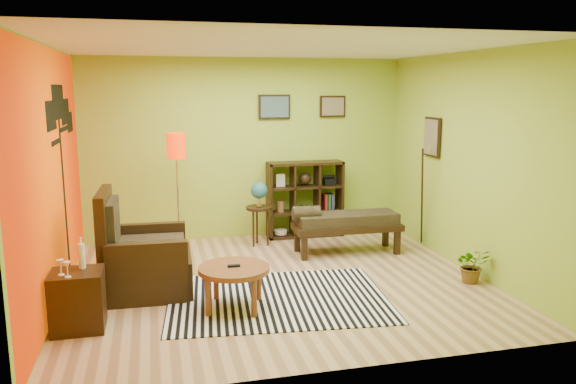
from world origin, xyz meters
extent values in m
plane|color=tan|center=(0.00, 0.00, 0.00)|extent=(5.00, 5.00, 0.00)
cube|color=#9ABC36|center=(0.00, 2.25, 1.40)|extent=(5.00, 0.04, 2.80)
cube|color=#9ABC36|center=(0.00, -2.25, 1.40)|extent=(5.00, 0.04, 2.80)
cube|color=#9ABC36|center=(-2.50, 0.00, 1.40)|extent=(0.04, 4.50, 2.80)
cube|color=#9ABC36|center=(2.50, 0.00, 1.40)|extent=(0.04, 4.50, 2.80)
cube|color=white|center=(0.00, 0.00, 2.80)|extent=(5.00, 4.50, 0.04)
cube|color=#FF5000|center=(-2.48, 0.00, 1.40)|extent=(0.01, 4.45, 2.75)
cube|color=black|center=(-2.46, 0.55, 1.05)|extent=(0.01, 0.14, 2.10)
cube|color=black|center=(-2.46, 0.05, 2.05)|extent=(0.01, 0.65, 0.32)
cube|color=black|center=(-2.46, 0.60, 2.18)|extent=(0.01, 0.85, 0.40)
cube|color=black|center=(-2.46, 1.10, 2.05)|extent=(0.01, 0.70, 0.32)
cube|color=black|center=(-2.46, 1.45, 1.90)|extent=(0.01, 0.50, 0.26)
cube|color=black|center=(0.45, 2.22, 2.05)|extent=(0.50, 0.03, 0.38)
cube|color=slate|center=(0.45, 2.19, 2.05)|extent=(0.44, 0.01, 0.32)
cube|color=black|center=(1.40, 2.22, 2.05)|extent=(0.42, 0.03, 0.34)
cube|color=#8C815B|center=(1.40, 2.19, 2.05)|extent=(0.36, 0.01, 0.28)
cube|color=black|center=(2.47, 0.90, 1.65)|extent=(0.03, 0.44, 0.56)
cube|color=#8C815B|center=(2.44, 0.90, 1.65)|extent=(0.01, 0.38, 0.50)
cylinder|color=black|center=(2.35, 0.90, 0.78)|extent=(0.23, 0.34, 1.46)
cone|color=silver|center=(2.35, 0.75, 1.52)|extent=(0.08, 0.09, 0.16)
cube|color=white|center=(-0.13, -0.55, 0.01)|extent=(2.60, 2.02, 0.01)
cylinder|color=brown|center=(-0.64, -0.70, 0.44)|extent=(0.76, 0.76, 0.05)
cylinder|color=brown|center=(-0.34, -0.54, 0.21)|extent=(0.06, 0.06, 0.41)
cylinder|color=brown|center=(-0.80, -0.40, 0.21)|extent=(0.06, 0.06, 0.41)
cylinder|color=brown|center=(-0.47, -1.00, 0.21)|extent=(0.06, 0.06, 0.41)
cylinder|color=brown|center=(-0.93, -0.86, 0.21)|extent=(0.06, 0.06, 0.41)
cube|color=black|center=(-0.64, -0.70, 0.48)|extent=(0.13, 0.05, 0.02)
cube|color=black|center=(-1.52, 0.06, 0.22)|extent=(0.99, 0.97, 0.44)
cube|color=black|center=(-1.99, 0.07, 0.61)|extent=(0.14, 0.95, 1.21)
cube|color=black|center=(-1.54, -0.39, 0.35)|extent=(0.88, 0.13, 0.70)
cube|color=black|center=(-1.51, 0.51, 0.35)|extent=(0.88, 0.13, 0.70)
cube|color=#F3CE75|center=(-1.49, 0.06, 0.52)|extent=(0.79, 0.77, 0.15)
cube|color=#F3CE75|center=(-1.90, 0.07, 0.83)|extent=(0.12, 0.71, 0.55)
cube|color=black|center=(-2.20, -0.86, 0.29)|extent=(0.50, 0.45, 0.59)
cylinder|color=white|center=(-2.15, -0.76, 0.71)|extent=(0.07, 0.07, 0.25)
cylinder|color=white|center=(-2.15, -0.76, 0.87)|extent=(0.02, 0.02, 0.07)
cylinder|color=white|center=(-2.32, -0.94, 0.59)|extent=(0.06, 0.06, 0.01)
cylinder|color=white|center=(-2.32, -0.94, 0.64)|extent=(0.01, 0.01, 0.09)
cone|color=white|center=(-2.32, -0.94, 0.71)|extent=(0.07, 0.07, 0.06)
cylinder|color=white|center=(-2.25, -1.02, 0.59)|extent=(0.06, 0.06, 0.01)
cylinder|color=white|center=(-2.25, -1.02, 0.64)|extent=(0.01, 0.01, 0.09)
cone|color=white|center=(-2.25, -1.02, 0.71)|extent=(0.07, 0.07, 0.06)
cylinder|color=silver|center=(-1.11, 1.35, 0.02)|extent=(0.26, 0.26, 0.03)
cylinder|color=silver|center=(-1.11, 1.35, 0.81)|extent=(0.02, 0.02, 1.62)
cylinder|color=red|center=(-1.11, 1.35, 1.57)|extent=(0.25, 0.25, 0.35)
cylinder|color=black|center=(0.09, 1.67, 0.57)|extent=(0.40, 0.40, 0.04)
cylinder|color=black|center=(0.21, 1.61, 0.28)|extent=(0.03, 0.03, 0.55)
cylinder|color=black|center=(0.08, 1.80, 0.28)|extent=(0.03, 0.03, 0.55)
cylinder|color=black|center=(-0.01, 1.59, 0.28)|extent=(0.03, 0.03, 0.55)
cylinder|color=gold|center=(0.09, 1.67, 0.61)|extent=(0.10, 0.10, 0.02)
cylinder|color=gold|center=(0.09, 1.67, 0.67)|extent=(0.02, 0.02, 0.10)
sphere|color=#14439C|center=(0.09, 1.67, 0.84)|extent=(0.25, 0.25, 0.25)
cube|color=black|center=(0.32, 2.03, 0.60)|extent=(0.04, 0.35, 1.20)
cube|color=black|center=(1.48, 2.03, 0.60)|extent=(0.04, 0.35, 1.20)
cube|color=black|center=(0.90, 2.03, 0.02)|extent=(1.20, 0.35, 0.04)
cube|color=black|center=(0.90, 2.03, 1.18)|extent=(1.20, 0.35, 0.04)
cube|color=black|center=(0.70, 2.03, 0.60)|extent=(0.03, 0.33, 1.12)
cube|color=black|center=(1.10, 2.03, 0.60)|extent=(0.03, 0.33, 1.12)
cube|color=black|center=(0.90, 2.03, 0.40)|extent=(1.12, 0.33, 0.03)
cube|color=black|center=(0.90, 2.03, 0.80)|extent=(1.12, 0.33, 0.03)
cylinder|color=beige|center=(0.50, 2.03, 0.09)|extent=(0.20, 0.20, 0.07)
sphere|color=black|center=(0.90, 2.03, 0.93)|extent=(0.20, 0.20, 0.20)
cube|color=black|center=(1.30, 2.03, 0.87)|extent=(0.18, 0.15, 0.10)
cylinder|color=black|center=(0.86, 2.03, 0.47)|extent=(0.06, 0.12, 0.06)
cylinder|color=black|center=(0.94, 2.03, 0.47)|extent=(0.06, 0.12, 0.06)
ellipsoid|color=#384C26|center=(1.30, 2.03, 0.10)|extent=(0.18, 0.18, 0.09)
cylinder|color=brown|center=(0.50, 2.03, 0.50)|extent=(0.12, 0.12, 0.18)
cube|color=beige|center=(0.50, 2.03, 0.92)|extent=(0.14, 0.03, 0.20)
cube|color=maroon|center=(1.23, 2.03, 0.54)|extent=(0.04, 0.18, 0.26)
cube|color=#1E4C1E|center=(1.28, 2.03, 0.54)|extent=(0.04, 0.18, 0.26)
cube|color=navy|center=(1.34, 2.03, 0.54)|extent=(0.04, 0.18, 0.26)
cube|color=black|center=(1.23, 0.98, 0.38)|extent=(1.55, 0.59, 0.09)
cube|color=#F3CE75|center=(1.23, 0.98, 0.51)|extent=(1.44, 0.52, 0.15)
cylinder|color=#F3CE75|center=(0.63, 0.99, 0.62)|extent=(0.39, 0.21, 0.20)
cube|color=black|center=(1.92, 1.18, 0.17)|extent=(0.08, 0.08, 0.34)
cube|color=black|center=(0.56, 1.21, 0.17)|extent=(0.08, 0.08, 0.34)
cube|color=black|center=(1.91, 0.74, 0.17)|extent=(0.08, 0.08, 0.34)
cube|color=black|center=(0.55, 0.77, 0.17)|extent=(0.08, 0.08, 0.34)
imported|color=#26661E|center=(2.30, -0.57, 0.17)|extent=(0.49, 0.52, 0.34)
camera|label=1|loc=(-1.43, -6.40, 2.34)|focal=35.00mm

